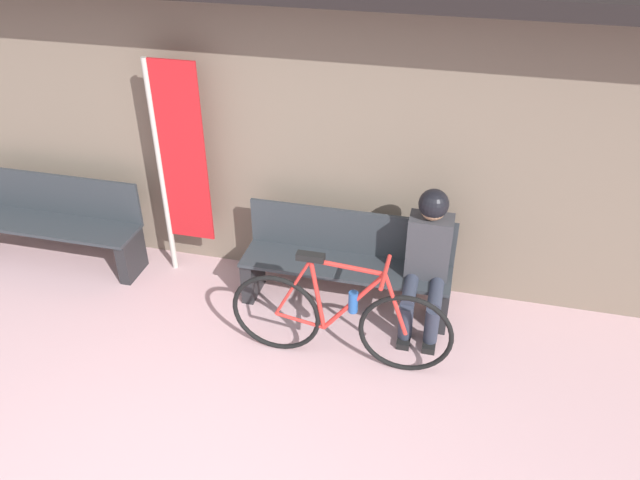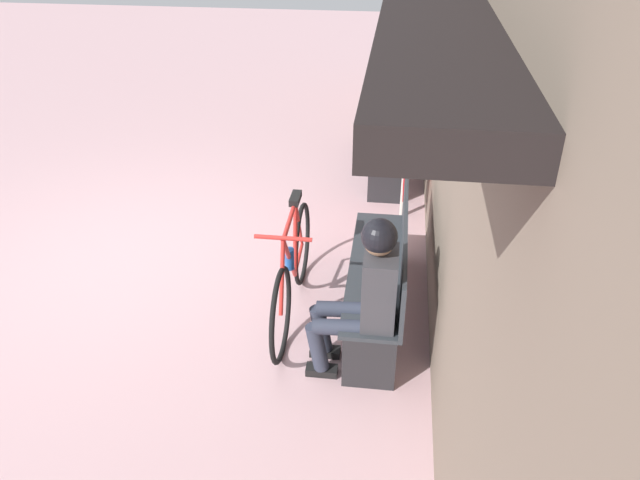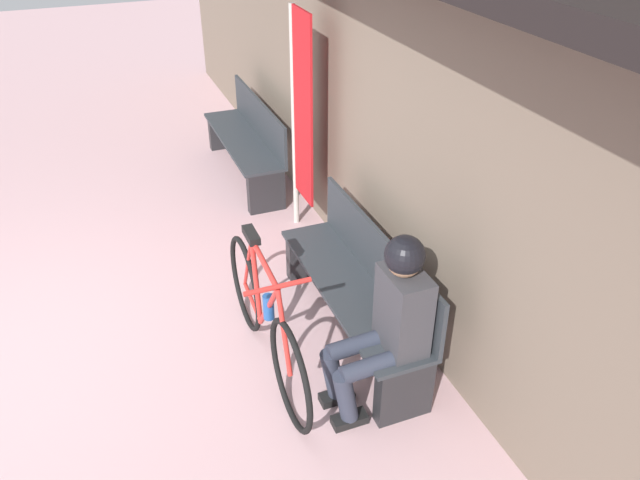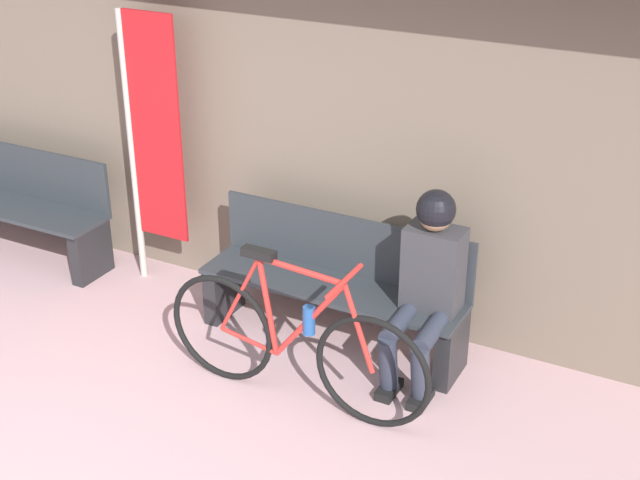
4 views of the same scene
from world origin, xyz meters
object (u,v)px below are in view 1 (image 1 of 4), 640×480
park_bench_far (51,223)px  bicycle (340,319)px  park_bench_near (347,265)px  person_seated (428,253)px  banner_pole (177,160)px

park_bench_far → bicycle: bearing=-13.6°
park_bench_near → park_bench_far: bearing=-180.0°
bicycle → park_bench_far: bicycle is taller
park_bench_near → bicycle: bicycle is taller
park_bench_far → person_seated: bearing=-1.7°
park_bench_far → banner_pole: banner_pole is taller
bicycle → person_seated: size_ratio=1.40×
bicycle → person_seated: person_seated is taller
person_seated → park_bench_far: 3.45m
park_bench_far → park_bench_near: bearing=0.0°
person_seated → banner_pole: banner_pole is taller
banner_pole → person_seated: bearing=-6.3°
person_seated → park_bench_far: bearing=178.3°
bicycle → banner_pole: bearing=152.3°
banner_pole → bicycle: bearing=-27.7°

